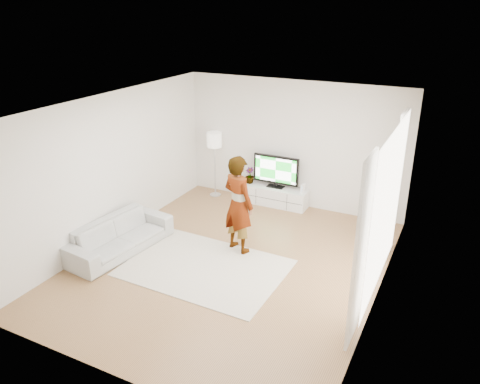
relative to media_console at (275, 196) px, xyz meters
The scene contains 17 objects.
floor 2.79m from the media_console, 83.63° to the right, with size 6.00×6.00×0.00m, color #A37B49.
ceiling 3.80m from the media_console, 83.63° to the right, with size 6.00×6.00×0.00m, color white.
wall_left 3.72m from the media_console, 128.40° to the right, with size 0.02×6.00×2.80m, color silver.
wall_right 4.12m from the media_console, 44.55° to the right, with size 0.02×6.00×2.80m, color silver.
wall_back 1.25m from the media_console, 37.31° to the left, with size 5.00×0.02×2.80m, color silver.
wall_front 5.89m from the media_console, 86.94° to the right, with size 5.00×0.02×2.80m, color silver.
window 3.92m from the media_console, 41.48° to the right, with size 0.01×2.60×2.50m, color white.
curtain_near 4.78m from the media_console, 54.27° to the right, with size 0.04×0.70×2.60m, color white.
curtain_far 3.16m from the media_console, 23.27° to the right, with size 0.04×0.70×2.60m, color white.
media_console is the anchor object (origin of this frame).
television 0.61m from the media_console, 90.00° to the left, with size 1.06×0.21×0.73m.
game_console 0.72m from the media_console, ahead, with size 0.07×0.15×0.19m.
potted_plant 0.75m from the media_console, behind, with size 0.21×0.21×0.37m, color #3F7238.
rug 3.09m from the media_console, 90.44° to the right, with size 2.70×1.94×0.01m, color beige.
player 2.36m from the media_console, 84.87° to the right, with size 0.66×0.44×1.82m, color #334772.
sofa 3.68m from the media_console, 118.26° to the right, with size 2.08×0.81×0.61m, color beige.
floor_lamp 1.85m from the media_console, behind, with size 0.34×0.34×1.54m.
Camera 1 is at (3.35, -6.33, 4.30)m, focal length 35.00 mm.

